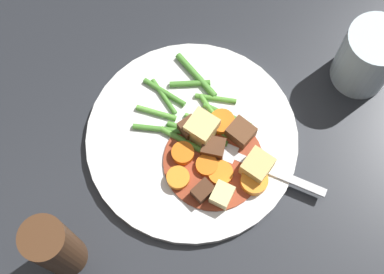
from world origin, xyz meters
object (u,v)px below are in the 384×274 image
object	(u,v)px
fork	(252,163)
water_glass	(368,57)
carrot_slice_0	(178,178)
carrot_slice_4	(220,173)
carrot_slice_1	(183,154)
potato_chunk_1	(257,166)
meat_chunk_1	(241,133)
carrot_slice_5	(209,164)
carrot_slice_3	(254,181)
potato_chunk_2	(203,130)
carrot_slice_2	(221,120)
meat_chunk_2	(203,191)
dinner_plate	(192,139)
potato_chunk_0	(223,195)
meat_chunk_0	(191,127)
pepper_mill	(56,248)
meat_chunk_3	(213,147)

from	to	relation	value
fork	water_glass	world-z (taller)	water_glass
carrot_slice_0	carrot_slice_4	world-z (taller)	carrot_slice_0
carrot_slice_1	potato_chunk_1	world-z (taller)	potato_chunk_1
carrot_slice_0	meat_chunk_1	world-z (taller)	meat_chunk_1
carrot_slice_5	potato_chunk_1	distance (m)	0.06
carrot_slice_3	potato_chunk_2	xyz separation A→B (m)	(-0.08, -0.03, 0.01)
carrot_slice_0	potato_chunk_2	distance (m)	0.07
carrot_slice_2	carrot_slice_4	distance (m)	0.07
carrot_slice_4	meat_chunk_2	bearing A→B (deg)	-67.07
dinner_plate	potato_chunk_0	distance (m)	0.09
carrot_slice_1	potato_chunk_2	xyz separation A→B (m)	(-0.01, 0.03, 0.01)
dinner_plate	meat_chunk_1	world-z (taller)	meat_chunk_1
meat_chunk_0	meat_chunk_2	xyz separation A→B (m)	(0.08, -0.02, -0.00)
carrot_slice_3	meat_chunk_0	distance (m)	0.10
carrot_slice_5	potato_chunk_0	xyz separation A→B (m)	(0.04, -0.00, 0.01)
pepper_mill	meat_chunk_2	bearing A→B (deg)	89.93
dinner_plate	meat_chunk_1	size ratio (longest dim) A/B	8.93
potato_chunk_0	carrot_slice_0	bearing A→B (deg)	-136.52
carrot_slice_1	carrot_slice_2	size ratio (longest dim) A/B	0.89
meat_chunk_1	carrot_slice_4	bearing A→B (deg)	-51.80
meat_chunk_1	dinner_plate	bearing A→B (deg)	-113.13
dinner_plate	pepper_mill	world-z (taller)	pepper_mill
dinner_plate	carrot_slice_5	world-z (taller)	carrot_slice_5
carrot_slice_1	meat_chunk_1	xyz separation A→B (m)	(0.01, 0.07, 0.00)
carrot_slice_5	meat_chunk_1	xyz separation A→B (m)	(-0.02, 0.05, 0.01)
meat_chunk_2	pepper_mill	world-z (taller)	pepper_mill
meat_chunk_1	meat_chunk_3	bearing A→B (deg)	-85.86
carrot_slice_5	meat_chunk_1	size ratio (longest dim) A/B	0.91
carrot_slice_2	carrot_slice_4	xyz separation A→B (m)	(0.06, -0.03, -0.00)
carrot_slice_0	potato_chunk_1	bearing A→B (deg)	72.82
meat_chunk_2	pepper_mill	bearing A→B (deg)	-90.07
carrot_slice_2	potato_chunk_2	xyz separation A→B (m)	(0.01, -0.03, 0.01)
potato_chunk_0	potato_chunk_1	distance (m)	0.05
carrot_slice_1	meat_chunk_3	world-z (taller)	meat_chunk_3
dinner_plate	pepper_mill	size ratio (longest dim) A/B	2.10
water_glass	carrot_slice_3	bearing A→B (deg)	-68.21
carrot_slice_2	carrot_slice_4	world-z (taller)	carrot_slice_2
potato_chunk_0	meat_chunk_2	xyz separation A→B (m)	(-0.01, -0.02, -0.00)
carrot_slice_3	meat_chunk_0	xyz separation A→B (m)	(-0.09, -0.04, 0.00)
carrot_slice_3	carrot_slice_4	size ratio (longest dim) A/B	1.08
carrot_slice_4	meat_chunk_0	xyz separation A→B (m)	(-0.07, -0.01, 0.01)
carrot_slice_1	meat_chunk_1	world-z (taller)	meat_chunk_1
carrot_slice_1	pepper_mill	size ratio (longest dim) A/B	0.22
meat_chunk_2	carrot_slice_2	bearing A→B (deg)	141.23
dinner_plate	water_glass	distance (m)	0.24
meat_chunk_1	pepper_mill	bearing A→B (deg)	-79.31
carrot_slice_5	meat_chunk_3	size ratio (longest dim) A/B	0.98
dinner_plate	potato_chunk_0	bearing A→B (deg)	1.03
carrot_slice_5	meat_chunk_1	world-z (taller)	meat_chunk_1
carrot_slice_2	meat_chunk_3	xyz separation A→B (m)	(0.03, -0.02, 0.00)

